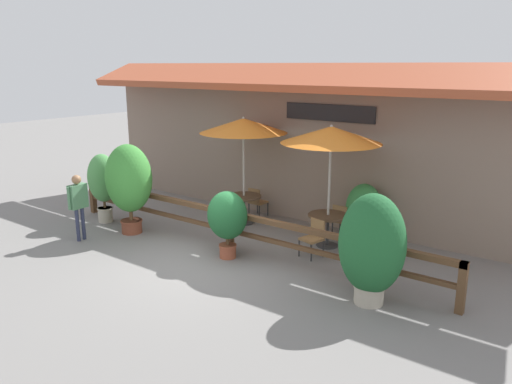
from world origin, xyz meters
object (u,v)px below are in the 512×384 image
Objects in this scene: chair_near_wallside at (257,201)px; patio_umbrella_near at (243,126)px; potted_plant_corner_fern at (364,210)px; chair_near_streetside at (228,212)px; potted_plant_entrance_palm at (103,181)px; potted_plant_tall_tropical at (227,217)px; chair_middle_wallside at (342,219)px; potted_plant_broad_leaf at (129,180)px; dining_table_near at (244,201)px; dining_table_middle at (328,221)px; pedestrian at (78,199)px; chair_middle_streetside at (314,236)px; potted_plant_small_flowering at (372,246)px; patio_umbrella_middle at (331,135)px.

patio_umbrella_near is at bearing 98.75° from chair_near_wallside.
patio_umbrella_near is 3.74m from potted_plant_corner_fern.
potted_plant_entrance_palm reaches higher than chair_near_streetside.
potted_plant_tall_tropical is at bearing -60.46° from patio_umbrella_near.
potted_plant_broad_leaf reaches higher than chair_middle_wallside.
dining_table_near is 1.00× the size of dining_table_middle.
potted_plant_entrance_palm reaches higher than potted_plant_tall_tropical.
pedestrian is at bearing -160.76° from potted_plant_tall_tropical.
potted_plant_small_flowering is at bearing -21.73° from chair_middle_streetside.
chair_middle_wallside is 3.11m from potted_plant_tall_tropical.
patio_umbrella_near is 3.43× the size of chair_middle_streetside.
potted_plant_corner_fern is (3.14, 0.70, 0.13)m from dining_table_near.
pedestrian is at bearing -59.72° from potted_plant_entrance_palm.
chair_near_wallside is (-0.07, 1.36, 0.00)m from chair_near_streetside.
potted_plant_small_flowering is (2.03, -2.91, 0.62)m from chair_middle_wallside.
potted_plant_entrance_palm is at bearing -155.09° from chair_middle_streetside.
potted_plant_corner_fern is (3.14, 0.70, -1.89)m from patio_umbrella_near.
chair_near_wallside is 0.51× the size of pedestrian.
potted_plant_corner_fern reaches higher than chair_middle_streetside.
dining_table_middle is at bearing 164.86° from chair_near_wallside.
chair_middle_wallside reaches higher than dining_table_middle.
pedestrian reaches higher than dining_table_near.
dining_table_middle is at bearing -4.64° from dining_table_near.
potted_plant_small_flowering is at bearing -3.04° from potted_plant_tall_tropical.
chair_near_streetside is at bearing 160.25° from potted_plant_small_flowering.
dining_table_near is 2.90m from chair_middle_streetside.
patio_umbrella_near is 2.29m from chair_near_wallside.
chair_middle_wallside is (2.72, -0.14, 0.00)m from chair_near_wallside.
dining_table_middle is at bearing -4.64° from patio_umbrella_near.
chair_middle_wallside is 0.41× the size of potted_plant_small_flowering.
pedestrian is (-5.11, -2.46, 0.59)m from chair_middle_streetside.
potted_plant_corner_fern is at bearing -176.55° from chair_near_wallside.
potted_plant_entrance_palm is (-5.78, -2.70, 0.69)m from chair_middle_wallside.
potted_plant_entrance_palm reaches higher than chair_middle_wallside.
potted_plant_entrance_palm is at bearing 179.69° from potted_plant_tall_tropical.
pedestrian is at bearing -171.32° from potted_plant_small_flowering.
dining_table_middle is at bearing 25.23° from potted_plant_broad_leaf.
dining_table_middle is (2.74, -0.90, 0.16)m from chair_near_wallside.
potted_plant_tall_tropical reaches higher than dining_table_near.
pedestrian is (0.75, -1.28, -0.10)m from potted_plant_entrance_palm.
potted_plant_corner_fern is (0.48, 0.92, 0.13)m from dining_table_middle.
chair_near_streetside is at bearing -90.15° from patio_umbrella_near.
patio_umbrella_near is 1.53× the size of potted_plant_entrance_palm.
chair_near_streetside and chair_middle_streetside have the same top height.
dining_table_near is 3.36m from patio_umbrella_middle.
potted_plant_tall_tropical reaches higher than chair_near_streetside.
chair_middle_streetside is (2.73, -0.98, -0.16)m from dining_table_near.
potted_plant_tall_tropical is (1.24, -1.50, 0.47)m from chair_near_streetside.
potted_plant_small_flowering is (3.45, -0.18, 0.15)m from potted_plant_tall_tropical.
potted_plant_small_flowering is (4.69, -2.37, -1.56)m from patio_umbrella_near.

